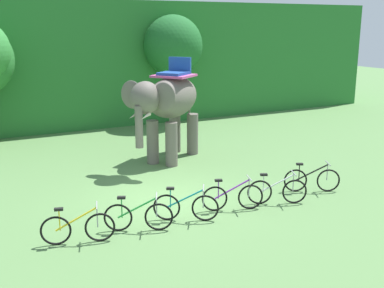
{
  "coord_description": "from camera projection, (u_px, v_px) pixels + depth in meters",
  "views": [
    {
      "loc": [
        -5.23,
        -11.83,
        4.95
      ],
      "look_at": [
        1.37,
        1.0,
        1.3
      ],
      "focal_mm": 44.22,
      "sensor_mm": 36.0,
      "label": 1
    }
  ],
  "objects": [
    {
      "name": "bike_purple",
      "position": [
        233.0,
        197.0,
        12.9
      ],
      "size": [
        1.63,
        0.71,
        0.92
      ],
      "color": "black",
      "rests_on": "ground"
    },
    {
      "name": "ground_plane",
      "position": [
        166.0,
        200.0,
        13.73
      ],
      "size": [
        80.0,
        80.0,
        0.0
      ],
      "primitive_type": "plane",
      "color": "#567F47"
    },
    {
      "name": "bike_yellow",
      "position": [
        78.0,
        228.0,
        10.93
      ],
      "size": [
        1.66,
        0.64,
        0.92
      ],
      "color": "black",
      "rests_on": "ground"
    },
    {
      "name": "bike_white",
      "position": [
        277.0,
        191.0,
        13.36
      ],
      "size": [
        1.58,
        0.8,
        0.92
      ],
      "color": "black",
      "rests_on": "ground"
    },
    {
      "name": "foliage_hedge",
      "position": [
        60.0,
        62.0,
        24.46
      ],
      "size": [
        36.0,
        6.0,
        6.1
      ],
      "primitive_type": "cube",
      "color": "#28702D",
      "rests_on": "ground"
    },
    {
      "name": "elephant",
      "position": [
        169.0,
        102.0,
        17.2
      ],
      "size": [
        3.89,
        3.45,
        3.78
      ],
      "color": "#665E56",
      "rests_on": "ground"
    },
    {
      "name": "tree_center_left",
      "position": [
        173.0,
        46.0,
        23.34
      ],
      "size": [
        2.91,
        2.91,
        5.44
      ],
      "color": "brown",
      "rests_on": "ground"
    },
    {
      "name": "bike_black",
      "position": [
        312.0,
        180.0,
        14.34
      ],
      "size": [
        1.54,
        0.86,
        0.92
      ],
      "color": "black",
      "rests_on": "ground"
    },
    {
      "name": "bike_green",
      "position": [
        138.0,
        216.0,
        11.6
      ],
      "size": [
        1.57,
        0.81,
        0.92
      ],
      "color": "black",
      "rests_on": "ground"
    },
    {
      "name": "bike_teal",
      "position": [
        186.0,
        207.0,
        12.21
      ],
      "size": [
        1.5,
        0.91,
        0.92
      ],
      "color": "black",
      "rests_on": "ground"
    }
  ]
}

